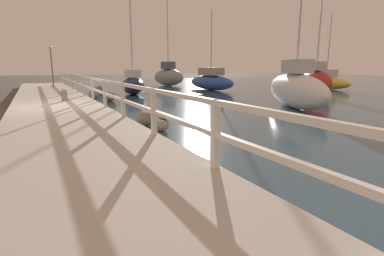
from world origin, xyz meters
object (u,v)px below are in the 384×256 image
object	(u,v)px
sailboat_white	(295,89)
sailboat_red	(316,81)
dock_lamp	(51,57)
sailboat_navy	(133,85)
mooring_bollard	(64,95)
sailboat_blue	(211,81)
sailboat_yellow	(326,81)
sailboat_gray	(168,76)

from	to	relation	value
sailboat_white	sailboat_red	bearing A→B (deg)	57.93
dock_lamp	sailboat_red	size ratio (longest dim) A/B	0.34
dock_lamp	sailboat_navy	size ratio (longest dim) A/B	0.47
mooring_bollard	sailboat_blue	distance (m)	12.45
sailboat_navy	mooring_bollard	bearing A→B (deg)	-120.62
dock_lamp	sailboat_yellow	world-z (taller)	sailboat_yellow
sailboat_yellow	sailboat_gray	bearing A→B (deg)	152.89
dock_lamp	sailboat_yellow	size ratio (longest dim) A/B	0.48
sailboat_white	sailboat_navy	world-z (taller)	sailboat_white
sailboat_white	sailboat_yellow	world-z (taller)	sailboat_white
sailboat_gray	sailboat_yellow	xyz separation A→B (m)	(9.94, -9.47, -0.30)
sailboat_gray	sailboat_navy	xyz separation A→B (m)	(-5.58, -7.20, -0.26)
sailboat_gray	sailboat_white	bearing A→B (deg)	-112.74
dock_lamp	sailboat_gray	distance (m)	10.60
sailboat_gray	sailboat_white	size ratio (longest dim) A/B	1.10
sailboat_gray	sailboat_red	distance (m)	13.98
sailboat_yellow	sailboat_red	bearing A→B (deg)	-129.90
sailboat_gray	sailboat_yellow	distance (m)	13.74
sailboat_gray	sailboat_red	world-z (taller)	sailboat_red
mooring_bollard	sailboat_navy	bearing A→B (deg)	48.43
sailboat_gray	sailboat_white	xyz separation A→B (m)	(-1.26, -16.83, -0.05)
sailboat_blue	sailboat_red	bearing A→B (deg)	-69.86
sailboat_gray	sailboat_yellow	size ratio (longest dim) A/B	1.42
sailboat_blue	dock_lamp	bearing A→B (deg)	157.06
sailboat_navy	sailboat_yellow	xyz separation A→B (m)	(15.53, -2.27, -0.05)
mooring_bollard	sailboat_navy	xyz separation A→B (m)	(4.58, 5.17, 0.05)
sailboat_gray	sailboat_yellow	world-z (taller)	sailboat_gray
sailboat_gray	sailboat_blue	size ratio (longest dim) A/B	1.46
sailboat_yellow	mooring_bollard	bearing A→B (deg)	-155.31
mooring_bollard	sailboat_red	size ratio (longest dim) A/B	0.06
sailboat_yellow	sailboat_red	distance (m)	7.05
sailboat_blue	sailboat_red	world-z (taller)	sailboat_red
mooring_bollard	sailboat_red	distance (m)	14.28
mooring_bollard	sailboat_yellow	distance (m)	20.32
dock_lamp	sailboat_red	xyz separation A→B (m)	(14.13, -10.38, -1.56)
sailboat_blue	sailboat_white	distance (m)	10.60
sailboat_blue	sailboat_yellow	size ratio (longest dim) A/B	0.97
sailboat_blue	sailboat_white	size ratio (longest dim) A/B	0.75
mooring_bollard	dock_lamp	world-z (taller)	dock_lamp
mooring_bollard	sailboat_white	size ratio (longest dim) A/B	0.07
sailboat_red	dock_lamp	bearing A→B (deg)	165.42
mooring_bollard	sailboat_gray	distance (m)	16.01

